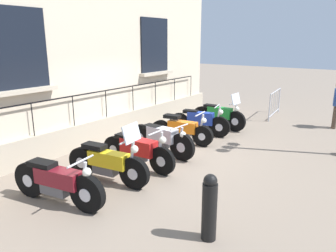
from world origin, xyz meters
TOP-DOWN VIEW (x-y plane):
  - ground_plane at (0.00, 0.00)m, footprint 60.00×60.00m
  - building_facade at (-2.21, 0.00)m, footprint 0.82×11.37m
  - motorcycle_maroon at (0.34, -3.32)m, footprint 2.08×0.69m
  - motorcycle_yellow at (0.41, -2.11)m, footprint 2.04×0.64m
  - motorcycle_red at (0.40, -1.14)m, footprint 2.11×0.74m
  - motorcycle_silver at (0.30, -0.08)m, footprint 2.11×0.72m
  - motorcycle_orange at (0.17, 1.09)m, footprint 1.98×0.67m
  - motorcycle_blue at (0.19, 2.10)m, footprint 1.98×0.71m
  - motorcycle_green at (0.32, 3.20)m, footprint 2.00×0.62m
  - crowd_barrier at (1.30, 6.05)m, footprint 0.25×1.84m
  - bollard at (3.15, -2.66)m, footprint 0.23×0.23m

SIDE VIEW (x-z plane):
  - ground_plane at x=0.00m, z-range 0.00..0.00m
  - motorcycle_orange at x=0.17m, z-range -0.08..0.88m
  - motorcycle_maroon at x=0.34m, z-range -0.05..0.91m
  - motorcycle_blue at x=0.19m, z-range -0.07..0.94m
  - motorcycle_yellow at x=0.41m, z-range -0.24..1.12m
  - motorcycle_red at x=0.40m, z-range -0.07..0.96m
  - motorcycle_silver at x=0.30m, z-range 0.01..0.89m
  - motorcycle_green at x=0.32m, z-range -0.18..1.09m
  - bollard at x=3.15m, z-range 0.00..1.07m
  - crowd_barrier at x=1.30m, z-range 0.04..1.09m
  - building_facade at x=-2.21m, z-range -0.12..8.11m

